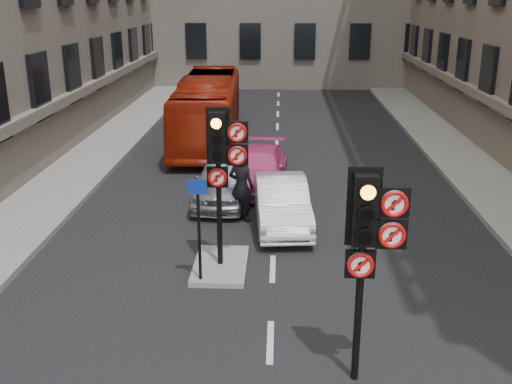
# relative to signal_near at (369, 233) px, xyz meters

# --- Properties ---
(pavement_left) EXTENTS (3.00, 50.00, 0.16)m
(pavement_left) POSITION_rel_signal_near_xyz_m (-8.69, 11.01, -2.50)
(pavement_left) COLOR gray
(pavement_left) RESTS_ON ground
(pavement_right) EXTENTS (3.00, 50.00, 0.16)m
(pavement_right) POSITION_rel_signal_near_xyz_m (5.71, 11.01, -2.50)
(pavement_right) COLOR gray
(pavement_right) RESTS_ON ground
(centre_island) EXTENTS (1.20, 2.00, 0.12)m
(centre_island) POSITION_rel_signal_near_xyz_m (-2.69, 4.01, -2.52)
(centre_island) COLOR gray
(centre_island) RESTS_ON ground
(signal_near) EXTENTS (0.91, 0.40, 3.58)m
(signal_near) POSITION_rel_signal_near_xyz_m (0.00, 0.00, 0.00)
(signal_near) COLOR black
(signal_near) RESTS_ON ground
(signal_far) EXTENTS (0.91, 0.40, 3.58)m
(signal_far) POSITION_rel_signal_near_xyz_m (-2.60, 4.00, 0.12)
(signal_far) COLOR black
(signal_far) RESTS_ON centre_island
(car_silver) EXTENTS (1.77, 4.02, 1.35)m
(car_silver) POSITION_rel_signal_near_xyz_m (-3.03, 8.63, -1.91)
(car_silver) COLOR #94979B
(car_silver) RESTS_ON ground
(car_white) EXTENTS (1.69, 3.97, 1.27)m
(car_white) POSITION_rel_signal_near_xyz_m (-1.29, 6.75, -1.95)
(car_white) COLOR silver
(car_white) RESTS_ON ground
(car_pink) EXTENTS (1.98, 4.25, 1.20)m
(car_pink) POSITION_rel_signal_near_xyz_m (-2.04, 10.09, -1.98)
(car_pink) COLOR #D53E85
(car_pink) RESTS_ON ground
(bus_red) EXTENTS (2.69, 9.88, 2.73)m
(bus_red) POSITION_rel_signal_near_xyz_m (-4.35, 16.09, -1.22)
(bus_red) COLOR #9C1F0B
(bus_red) RESTS_ON ground
(motorcycle) EXTENTS (0.65, 1.64, 0.96)m
(motorcycle) POSITION_rel_signal_near_xyz_m (0.58, 5.64, -2.10)
(motorcycle) COLOR black
(motorcycle) RESTS_ON ground
(motorcyclist) EXTENTS (0.83, 0.68, 1.97)m
(motorcyclist) POSITION_rel_signal_near_xyz_m (-2.39, 7.00, -1.60)
(motorcyclist) COLOR black
(motorcyclist) RESTS_ON ground
(info_sign) EXTENTS (0.39, 0.12, 2.27)m
(info_sign) POSITION_rel_signal_near_xyz_m (-3.04, 3.19, -1.00)
(info_sign) COLOR black
(info_sign) RESTS_ON centre_island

